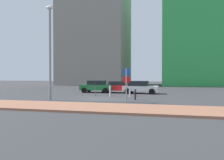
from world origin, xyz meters
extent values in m
plane|color=#38383A|center=(0.00, 0.00, 0.00)|extent=(120.00, 120.00, 0.00)
cube|color=#9E664C|center=(0.00, -5.54, 0.07)|extent=(40.00, 3.78, 0.14)
cube|color=#237238|center=(-2.30, 7.19, 0.65)|extent=(3.93, 1.85, 0.66)
cube|color=black|center=(-2.32, 7.19, 1.23)|extent=(1.97, 1.70, 0.49)
cylinder|color=black|center=(-0.97, 8.11, 0.32)|extent=(0.64, 0.22, 0.64)
cylinder|color=black|center=(-0.96, 6.28, 0.32)|extent=(0.64, 0.22, 0.64)
cylinder|color=black|center=(-3.64, 8.09, 0.32)|extent=(0.64, 0.22, 0.64)
cylinder|color=black|center=(-3.62, 6.26, 0.32)|extent=(0.64, 0.22, 0.64)
cube|color=red|center=(0.32, 7.41, 0.62)|extent=(4.41, 2.10, 0.60)
cube|color=black|center=(0.27, 7.42, 1.16)|extent=(1.99, 1.80, 0.47)
cylinder|color=black|center=(1.84, 8.24, 0.32)|extent=(0.65, 0.26, 0.64)
cylinder|color=black|center=(1.72, 6.41, 0.32)|extent=(0.65, 0.26, 0.64)
cylinder|color=black|center=(-1.09, 8.42, 0.32)|extent=(0.65, 0.26, 0.64)
cylinder|color=black|center=(-1.20, 6.59, 0.32)|extent=(0.65, 0.26, 0.64)
cube|color=white|center=(3.07, 6.91, 0.60)|extent=(4.04, 1.91, 0.56)
cube|color=black|center=(2.83, 6.92, 1.17)|extent=(2.20, 1.73, 0.58)
cylinder|color=black|center=(4.45, 7.80, 0.32)|extent=(0.64, 0.23, 0.64)
cylinder|color=black|center=(4.41, 5.97, 0.32)|extent=(0.64, 0.23, 0.64)
cylinder|color=black|center=(1.72, 7.86, 0.32)|extent=(0.64, 0.23, 0.64)
cylinder|color=black|center=(1.69, 6.03, 0.32)|extent=(0.64, 0.23, 0.64)
cylinder|color=gray|center=(2.81, -1.09, 1.34)|extent=(0.10, 0.10, 2.67)
cube|color=#1447B7|center=(2.81, -1.09, 2.37)|extent=(0.55, 0.07, 0.55)
cylinder|color=red|center=(2.81, -1.09, 1.74)|extent=(0.60, 0.06, 0.60)
cylinder|color=#4C4C51|center=(-1.14, 2.99, 0.54)|extent=(0.08, 0.08, 1.08)
cube|color=black|center=(-1.14, 2.99, 1.22)|extent=(0.18, 0.14, 0.28)
cylinder|color=gray|center=(-3.60, -1.78, 3.83)|extent=(0.20, 0.20, 7.66)
ellipsoid|color=silver|center=(-3.60, -1.78, 7.81)|extent=(0.70, 0.36, 0.30)
cylinder|color=#B7B7BC|center=(2.49, 2.72, 0.44)|extent=(0.16, 0.16, 0.89)
cylinder|color=black|center=(3.37, 0.12, 0.46)|extent=(0.14, 0.14, 0.92)
cylinder|color=#B7B7BC|center=(0.56, 2.45, 0.54)|extent=(0.18, 0.18, 1.09)
cube|color=green|center=(13.98, 31.85, 12.16)|extent=(17.75, 14.29, 24.32)
cube|color=gray|center=(-9.78, 29.83, 12.03)|extent=(14.32, 12.92, 24.06)
camera|label=1|loc=(5.96, -18.86, 2.08)|focal=35.83mm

